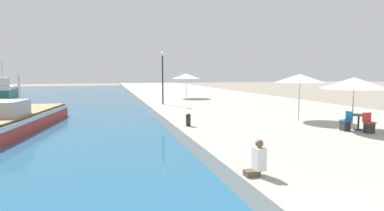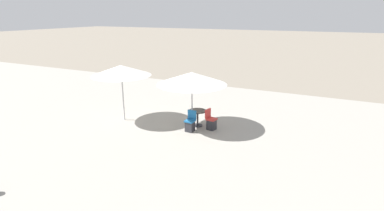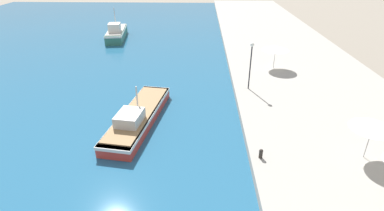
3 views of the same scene
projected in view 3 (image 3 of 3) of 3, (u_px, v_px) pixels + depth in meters
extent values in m
cube|color=#235B7F|center=(29.00, 50.00, 42.84)|extent=(56.00, 90.00, 0.04)
cube|color=#A39E93|center=(282.00, 50.00, 41.69)|extent=(16.00, 90.00, 0.64)
cube|color=red|center=(139.00, 117.00, 24.49)|extent=(4.03, 10.60, 0.91)
cube|color=silver|center=(138.00, 114.00, 24.34)|extent=(4.10, 10.71, 0.25)
cube|color=#99754C|center=(138.00, 112.00, 24.26)|extent=(3.71, 9.75, 0.10)
cube|color=#B7B2A8|center=(130.00, 118.00, 22.47)|extent=(2.07, 2.51, 0.82)
cylinder|color=#B7B2A8|center=(137.00, 99.00, 23.74)|extent=(0.12, 0.12, 2.19)
cube|color=#33705B|center=(117.00, 34.00, 48.13)|extent=(3.56, 8.92, 1.39)
cube|color=silver|center=(116.00, 31.00, 47.87)|extent=(3.62, 9.01, 0.25)
cube|color=#ADA89E|center=(116.00, 29.00, 47.78)|extent=(3.28, 8.20, 0.10)
cube|color=silver|center=(114.00, 27.00, 46.13)|extent=(1.97, 2.11, 1.25)
cylinder|color=#B7B2A8|center=(115.00, 19.00, 47.00)|extent=(0.12, 0.12, 3.33)
cylinder|color=#B7B7B7|center=(368.00, 142.00, 18.99)|extent=(0.06, 0.06, 2.32)
cone|color=white|center=(374.00, 125.00, 18.41)|extent=(2.76, 2.76, 0.48)
cylinder|color=#B7B7B7|center=(274.00, 58.00, 33.91)|extent=(0.06, 0.06, 2.27)
cone|color=white|center=(276.00, 48.00, 33.34)|extent=(3.05, 3.05, 0.53)
cylinder|color=#2D2823|center=(261.00, 155.00, 19.35)|extent=(0.24, 0.24, 0.45)
sphere|color=#2D2823|center=(261.00, 151.00, 19.22)|extent=(0.26, 0.26, 0.26)
cylinder|color=#232328|center=(250.00, 68.00, 28.30)|extent=(0.12, 0.12, 4.20)
sphere|color=white|center=(252.00, 45.00, 27.25)|extent=(0.36, 0.36, 0.36)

